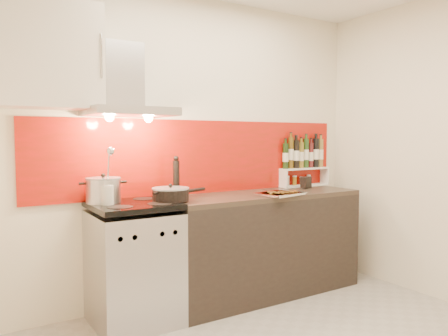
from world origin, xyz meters
TOP-DOWN VIEW (x-y plane):
  - back_wall at (0.00, 1.40)m, footprint 3.40×0.02m
  - backsplash at (0.05, 1.39)m, footprint 3.00×0.02m
  - range_stove at (-0.70, 1.10)m, footprint 0.60×0.60m
  - counter at (0.50, 1.10)m, footprint 1.80×0.60m
  - range_hood at (-0.70, 1.24)m, footprint 0.62×0.50m
  - upper_cabinet at (-1.25, 1.22)m, footprint 0.70×0.35m
  - stock_pot at (-0.89, 1.21)m, footprint 0.26×0.26m
  - saute_pan at (-0.41, 1.05)m, footprint 0.52×0.31m
  - utensil_jar at (-0.89, 1.09)m, footprint 0.09×0.13m
  - pepper_mill at (-0.28, 1.23)m, footprint 0.05×0.05m
  - step_shelf at (1.19, 1.34)m, footprint 0.57×0.16m
  - caddy_box at (1.05, 1.15)m, footprint 0.14×0.09m
  - baking_tray at (0.53, 0.90)m, footprint 0.44×0.37m

SIDE VIEW (x-z plane):
  - range_stove at x=-0.70m, z-range -0.01..0.90m
  - counter at x=0.50m, z-range 0.00..0.90m
  - baking_tray at x=0.53m, z-range 0.90..0.93m
  - caddy_box at x=1.05m, z-range 0.90..1.02m
  - saute_pan at x=-0.41m, z-range 0.89..1.03m
  - stock_pot at x=-0.89m, z-range 0.89..1.11m
  - utensil_jar at x=-0.89m, z-range 0.81..1.24m
  - pepper_mill at x=-0.28m, z-range 0.89..1.24m
  - step_shelf at x=1.19m, z-range 0.90..1.39m
  - backsplash at x=0.05m, z-range 0.90..1.54m
  - back_wall at x=0.00m, z-range 0.00..2.60m
  - range_hood at x=-0.70m, z-range 1.44..2.05m
  - upper_cabinet at x=-1.25m, z-range 1.59..2.31m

